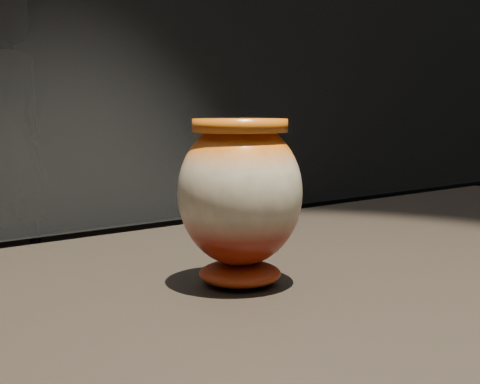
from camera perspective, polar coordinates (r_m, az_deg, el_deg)
The scene contains 2 objects.
main_vase at distance 0.74m, azimuth -0.00°, elevation -0.26°, with size 0.16×0.16×0.19m.
visitor at distance 4.72m, azimuth -19.43°, elevation 4.65°, with size 0.67×0.44×1.83m, color black.
Camera 1 is at (-0.53, -0.53, 1.10)m, focal length 50.00 mm.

